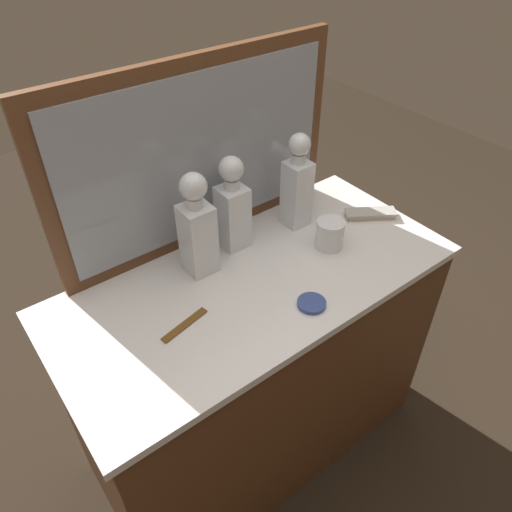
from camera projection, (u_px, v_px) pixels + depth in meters
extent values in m
plane|color=#2D2319|center=(256.00, 434.00, 1.92)|extent=(6.00, 6.00, 0.00)
cube|color=brown|center=(256.00, 370.00, 1.66)|extent=(1.14, 0.54, 0.80)
cube|color=white|center=(256.00, 281.00, 1.40)|extent=(1.17, 0.55, 0.03)
cube|color=brown|center=(200.00, 155.00, 1.38)|extent=(0.91, 0.03, 0.56)
cube|color=gray|center=(202.00, 157.00, 1.37)|extent=(0.83, 0.01, 0.48)
cube|color=white|center=(198.00, 239.00, 1.36)|extent=(0.08, 0.08, 0.21)
cube|color=brown|center=(199.00, 252.00, 1.39)|extent=(0.07, 0.07, 0.12)
cylinder|color=white|center=(195.00, 202.00, 1.28)|extent=(0.05, 0.05, 0.03)
sphere|color=white|center=(193.00, 186.00, 1.25)|extent=(0.07, 0.07, 0.07)
cube|color=white|center=(297.00, 194.00, 1.53)|extent=(0.07, 0.07, 0.22)
cube|color=brown|center=(296.00, 205.00, 1.56)|extent=(0.06, 0.06, 0.13)
cylinder|color=white|center=(299.00, 158.00, 1.45)|extent=(0.04, 0.04, 0.03)
sphere|color=white|center=(300.00, 144.00, 1.42)|extent=(0.07, 0.07, 0.07)
cube|color=white|center=(233.00, 217.00, 1.45)|extent=(0.08, 0.08, 0.20)
cube|color=brown|center=(233.00, 223.00, 1.47)|extent=(0.07, 0.07, 0.16)
cylinder|color=white|center=(232.00, 184.00, 1.38)|extent=(0.04, 0.04, 0.03)
sphere|color=white|center=(231.00, 169.00, 1.35)|extent=(0.07, 0.07, 0.07)
cylinder|color=white|center=(330.00, 234.00, 1.48)|extent=(0.09, 0.09, 0.09)
cylinder|color=silver|center=(329.00, 244.00, 1.50)|extent=(0.08, 0.08, 0.01)
cube|color=#B7A88C|center=(370.00, 215.00, 1.62)|extent=(0.15, 0.12, 0.01)
cube|color=#B7B5AD|center=(371.00, 212.00, 1.61)|extent=(0.17, 0.13, 0.01)
cylinder|color=#33478C|center=(312.00, 303.00, 1.31)|extent=(0.08, 0.08, 0.01)
cube|color=brown|center=(185.00, 325.00, 1.25)|extent=(0.14, 0.05, 0.01)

